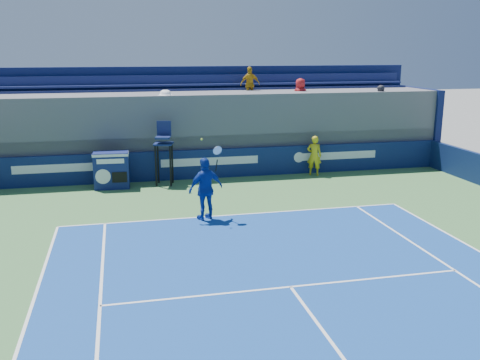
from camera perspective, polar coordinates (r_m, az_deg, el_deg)
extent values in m
imported|color=gold|center=(22.52, 7.92, 2.60)|extent=(0.72, 0.61, 1.67)
cube|color=white|center=(17.11, -0.29, -3.71)|extent=(10.97, 0.07, 0.00)
cube|color=white|center=(12.16, 5.42, -11.27)|extent=(8.23, 0.07, 0.00)
cube|color=#0D1B4B|center=(21.92, -3.24, 1.74)|extent=(20.40, 0.20, 1.20)
cube|color=white|center=(21.65, -19.05, 1.18)|extent=(3.20, 0.01, 0.32)
cube|color=white|center=(21.79, -3.19, 2.00)|extent=(4.00, 0.01, 0.32)
cube|color=white|center=(23.32, 10.26, 2.58)|extent=(3.60, 0.01, 0.32)
cylinder|color=white|center=(22.72, 6.31, 2.42)|extent=(0.44, 0.01, 0.44)
cube|color=#101A53|center=(20.82, -13.54, 1.02)|extent=(1.33, 0.76, 1.40)
cube|color=silver|center=(20.69, -13.64, 2.72)|extent=(1.35, 0.79, 0.10)
cylinder|color=silver|center=(20.52, -14.41, 0.35)|extent=(0.56, 0.05, 0.56)
cube|color=black|center=(20.49, -12.73, 0.29)|extent=(0.55, 0.05, 0.40)
cube|color=silver|center=(20.38, -13.66, 1.95)|extent=(1.00, 0.06, 0.18)
cylinder|color=black|center=(20.71, -8.96, 1.45)|extent=(0.08, 0.08, 1.60)
cylinder|color=black|center=(20.62, -7.43, 1.45)|extent=(0.08, 0.08, 1.60)
cylinder|color=black|center=(21.25, -8.72, 1.77)|extent=(0.08, 0.08, 1.60)
cylinder|color=black|center=(21.17, -7.23, 1.78)|extent=(0.08, 0.08, 1.60)
cube|color=#0F1B4E|center=(20.78, -8.16, 3.85)|extent=(0.84, 0.84, 0.06)
cube|color=navy|center=(20.64, -8.23, 4.49)|extent=(0.64, 0.56, 0.08)
cube|color=#131A48|center=(20.94, -8.11, 5.46)|extent=(0.55, 0.18, 0.60)
imported|color=#123196|center=(16.43, -3.67, -0.95)|extent=(1.24, 0.84, 1.96)
cylinder|color=black|center=(16.36, -2.52, 1.56)|extent=(0.07, 0.16, 0.39)
torus|color=silver|center=(16.20, -2.43, 3.17)|extent=(0.31, 0.18, 0.29)
cylinder|color=white|center=(16.20, -2.43, 3.17)|extent=(0.26, 0.14, 0.24)
sphere|color=#C4D930|center=(15.96, -4.10, 4.33)|extent=(0.07, 0.07, 0.07)
cube|color=#525257|center=(23.57, -4.05, 5.27)|extent=(20.40, 3.60, 3.38)
cube|color=#525257|center=(22.29, -3.50, 4.23)|extent=(20.40, 0.90, 0.55)
cube|color=#151F51|center=(22.12, -3.48, 5.40)|extent=(20.00, 0.45, 0.08)
cube|color=#151F51|center=(22.33, -3.59, 6.00)|extent=(20.00, 0.06, 0.45)
cube|color=#525257|center=(23.08, -3.89, 5.94)|extent=(20.40, 0.90, 0.55)
cube|color=#151F51|center=(22.93, -3.87, 7.08)|extent=(20.00, 0.45, 0.08)
cube|color=#151F51|center=(23.15, -3.97, 7.64)|extent=(20.00, 0.06, 0.45)
cube|color=#525257|center=(23.90, -4.25, 7.53)|extent=(20.40, 0.90, 0.55)
cube|color=#151F51|center=(23.76, -4.23, 8.64)|extent=(20.00, 0.45, 0.08)
cube|color=#151F51|center=(23.98, -4.33, 9.17)|extent=(20.00, 0.06, 0.45)
cube|color=#525257|center=(24.73, -4.59, 9.01)|extent=(20.40, 0.90, 0.55)
cube|color=#151F51|center=(24.60, -4.58, 10.09)|extent=(20.00, 0.45, 0.08)
cube|color=#151F51|center=(24.84, -4.67, 10.59)|extent=(20.00, 0.06, 0.45)
cube|color=#0C1647|center=(25.42, -4.75, 7.04)|extent=(20.80, 0.30, 4.40)
cube|color=#0C1647|center=(27.12, 18.22, 5.75)|extent=(0.30, 3.90, 3.40)
imported|color=gold|center=(22.01, -20.55, 6.00)|extent=(0.77, 0.62, 1.49)
imported|color=white|center=(21.87, -7.90, 7.13)|extent=(1.25, 0.82, 1.81)
imported|color=teal|center=(22.34, -0.08, 7.05)|extent=(0.96, 0.51, 1.55)
imported|color=#B2191C|center=(23.95, 6.43, 8.81)|extent=(0.84, 0.59, 1.61)
imported|color=black|center=(24.48, 14.59, 7.58)|extent=(0.73, 0.53, 1.88)
imported|color=gold|center=(24.19, 1.08, 10.18)|extent=(0.94, 0.45, 1.55)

